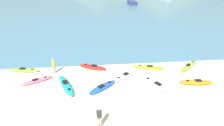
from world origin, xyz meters
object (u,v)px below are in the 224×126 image
object	(u,v)px
kayak_on_sand_8	(156,85)
person_near_foreground	(99,116)
kayak_on_sand_7	(66,85)
person_near_waterline	(54,65)
kayak_on_sand_4	(93,67)
kayak_on_sand_0	(125,76)
kayak_on_sand_6	(103,87)
moored_boat_1	(132,3)
kayak_on_sand_9	(24,70)
kayak_on_sand_1	(189,66)
kayak_on_sand_2	(196,82)
kayak_on_sand_5	(148,67)
kayak_on_sand_3	(37,81)

from	to	relation	value
kayak_on_sand_8	person_near_foreground	world-z (taller)	person_near_foreground
kayak_on_sand_7	kayak_on_sand_8	xyz separation A→B (m)	(7.74, -0.71, 0.01)
person_near_foreground	person_near_waterline	bearing A→B (deg)	119.74
kayak_on_sand_4	person_near_foreground	xyz separation A→B (m)	(0.46, -7.85, 0.75)
kayak_on_sand_0	kayak_on_sand_4	bearing A→B (deg)	146.82
person_near_foreground	kayak_on_sand_6	bearing A→B (deg)	84.81
kayak_on_sand_0	moored_boat_1	xyz separation A→B (m)	(9.65, 44.69, 0.44)
kayak_on_sand_7	person_near_foreground	bearing A→B (deg)	-60.01
person_near_waterline	moored_boat_1	bearing A→B (deg)	69.29
kayak_on_sand_9	kayak_on_sand_0	bearing A→B (deg)	-11.52
kayak_on_sand_9	moored_boat_1	distance (m)	46.92
kayak_on_sand_1	kayak_on_sand_2	xyz separation A→B (m)	(-0.84, -3.02, 0.01)
kayak_on_sand_5	kayak_on_sand_6	size ratio (longest dim) A/B	1.18
kayak_on_sand_1	kayak_on_sand_7	size ratio (longest dim) A/B	0.83
kayak_on_sand_2	kayak_on_sand_9	distance (m)	16.31
kayak_on_sand_3	kayak_on_sand_6	world-z (taller)	kayak_on_sand_6
kayak_on_sand_6	kayak_on_sand_2	bearing A→B (deg)	-0.90
kayak_on_sand_2	kayak_on_sand_8	distance (m)	3.63
kayak_on_sand_8	moored_boat_1	distance (m)	47.07
kayak_on_sand_7	person_near_waterline	bearing A→B (deg)	119.26
moored_boat_1	kayak_on_sand_2	bearing A→B (deg)	-94.41
kayak_on_sand_7	moored_boat_1	world-z (taller)	moored_boat_1
kayak_on_sand_4	kayak_on_sand_0	bearing A→B (deg)	-33.18
kayak_on_sand_0	person_near_waterline	size ratio (longest dim) A/B	1.81
kayak_on_sand_4	kayak_on_sand_8	size ratio (longest dim) A/B	0.91
kayak_on_sand_3	person_near_foreground	distance (m)	7.98
kayak_on_sand_1	person_near_waterline	distance (m)	13.64
kayak_on_sand_7	person_near_waterline	distance (m)	2.96
kayak_on_sand_0	kayak_on_sand_7	distance (m)	5.42
person_near_foreground	kayak_on_sand_8	bearing A→B (deg)	39.09
kayak_on_sand_1	kayak_on_sand_3	bearing A→B (deg)	-174.97
kayak_on_sand_9	moored_boat_1	xyz separation A→B (m)	(19.45, 42.69, 0.42)
kayak_on_sand_2	person_near_waterline	size ratio (longest dim) A/B	1.93
kayak_on_sand_1	person_near_foreground	size ratio (longest dim) A/B	1.84
kayak_on_sand_8	person_near_waterline	bearing A→B (deg)	160.64
kayak_on_sand_0	kayak_on_sand_1	size ratio (longest dim) A/B	0.94
kayak_on_sand_0	kayak_on_sand_9	world-z (taller)	kayak_on_sand_9
kayak_on_sand_6	person_near_foreground	size ratio (longest dim) A/B	1.69
kayak_on_sand_0	kayak_on_sand_7	bearing A→B (deg)	-168.17
kayak_on_sand_5	person_near_foreground	size ratio (longest dim) A/B	2.00
kayak_on_sand_3	person_near_foreground	xyz separation A→B (m)	(5.44, -5.79, 0.80)
kayak_on_sand_3	person_near_waterline	size ratio (longest dim) A/B	1.75
kayak_on_sand_1	person_near_foreground	distance (m)	11.86
kayak_on_sand_5	kayak_on_sand_9	bearing A→B (deg)	177.45
kayak_on_sand_0	kayak_on_sand_7	world-z (taller)	kayak_on_sand_7
kayak_on_sand_3	kayak_on_sand_9	size ratio (longest dim) A/B	0.85
kayak_on_sand_3	kayak_on_sand_7	distance (m)	2.88
kayak_on_sand_0	kayak_on_sand_1	bearing A→B (deg)	10.05
kayak_on_sand_8	person_near_foreground	size ratio (longest dim) A/B	2.03
kayak_on_sand_4	kayak_on_sand_8	distance (m)	6.64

